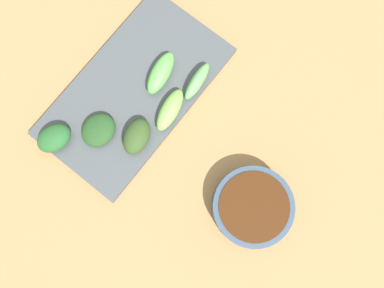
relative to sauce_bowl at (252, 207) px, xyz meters
name	(u,v)px	position (x,y,z in m)	size (l,w,h in m)	color
tabletop	(183,130)	(0.17, -0.03, -0.03)	(2.10, 2.10, 0.02)	#A07649
sauce_bowl	(252,207)	(0.00, 0.00, 0.00)	(0.13, 0.13, 0.04)	#32455A
serving_plate	(136,89)	(0.27, -0.04, -0.02)	(0.19, 0.34, 0.01)	#444A4E
broccoli_leafy_0	(54,138)	(0.32, 0.11, 0.00)	(0.04, 0.06, 0.03)	#245929
broccoli_stalk_1	(197,81)	(0.20, -0.11, 0.00)	(0.02, 0.07, 0.03)	#61A25A
broccoli_leafy_2	(137,136)	(0.22, 0.03, 0.00)	(0.04, 0.06, 0.03)	#304A20
broccoli_leafy_3	(99,130)	(0.27, 0.06, 0.00)	(0.05, 0.06, 0.02)	#234820
broccoli_stalk_4	(170,110)	(0.20, -0.04, 0.00)	(0.03, 0.08, 0.03)	#76AF4E
broccoli_stalk_5	(161,73)	(0.25, -0.08, 0.00)	(0.03, 0.08, 0.03)	#5DB84F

